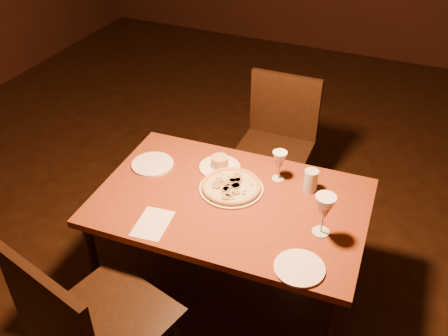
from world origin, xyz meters
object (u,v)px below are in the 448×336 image
at_px(chair_far, 276,142).
at_px(dining_table, 231,209).
at_px(chair_near, 91,326).
at_px(pizza_plate, 231,186).

bearing_deg(chair_far, dining_table, -88.24).
xyz_separation_m(chair_near, chair_far, (0.22, 1.60, -0.03)).
relative_size(dining_table, chair_near, 1.36).
relative_size(chair_far, pizza_plate, 2.90).
relative_size(dining_table, chair_far, 1.44).
bearing_deg(dining_table, chair_near, -111.24).
xyz_separation_m(chair_far, pizza_plate, (0.01, -0.75, 0.19)).
xyz_separation_m(dining_table, chair_far, (-0.04, 0.82, -0.11)).
height_order(chair_near, pizza_plate, chair_near).
relative_size(chair_near, pizza_plate, 3.09).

